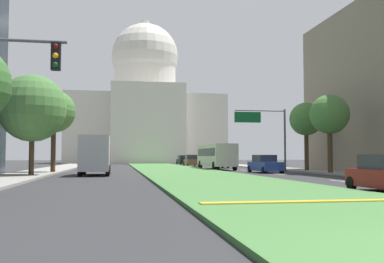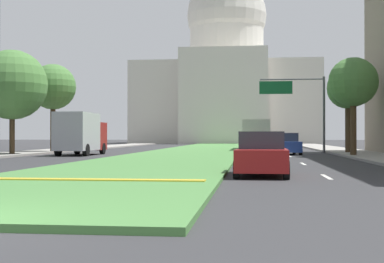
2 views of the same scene
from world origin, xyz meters
name	(u,v)px [view 1 (image 1 of 2)]	position (x,y,z in m)	size (l,w,h in m)	color
ground_plane	(168,169)	(0.00, 49.03, 0.00)	(260.00, 260.00, 0.00)	#333335
grass_median	(173,170)	(0.00, 44.13, 0.07)	(8.18, 88.25, 0.14)	#4C8442
median_curb_nose	(316,201)	(0.00, 8.03, 0.16)	(7.36, 0.50, 0.04)	gold
lane_dashes_right	(281,174)	(7.74, 31.17, 0.00)	(0.16, 38.74, 0.01)	silver
sidewalk_left	(41,172)	(-13.39, 39.22, 0.07)	(4.00, 88.25, 0.15)	#9E9991
sidewalk_right	(304,170)	(13.39, 39.22, 0.07)	(4.00, 88.25, 0.15)	#9E9991
capitol_building	(145,110)	(0.00, 97.33, 12.44)	(34.92, 24.92, 33.64)	silver
overhead_guide_sign	(266,127)	(9.03, 38.57, 4.65)	(5.54, 0.20, 6.50)	#515456
street_tree_left_mid	(32,108)	(-12.64, 30.22, 5.25)	(5.18, 5.18, 7.86)	#4C3823
street_tree_right_mid	(329,115)	(12.05, 30.61, 5.18)	(3.43, 3.43, 6.96)	#4C3823
street_tree_left_far	(54,112)	(-11.94, 36.57, 5.63)	(3.91, 3.91, 7.63)	#4C3823
street_tree_right_far	(306,120)	(12.79, 37.09, 5.30)	(3.37, 3.37, 7.05)	#4C3823
sedan_midblock	(265,164)	(7.71, 35.20, 0.80)	(2.18, 4.70, 1.70)	navy
sedan_distant	(225,162)	(8.10, 52.39, 0.81)	(1.92, 4.21, 1.73)	#BCBCC1
sedan_far_horizon	(191,161)	(5.16, 62.52, 0.84)	(1.91, 4.60, 1.79)	brown
sedan_very_far	(183,160)	(5.77, 75.21, 0.82)	(2.14, 4.29, 1.75)	black
box_truck_delivery	(95,155)	(-7.96, 31.89, 1.68)	(2.40, 6.40, 3.20)	maroon
city_bus	(216,155)	(5.41, 46.16, 1.77)	(2.62, 11.00, 2.95)	beige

